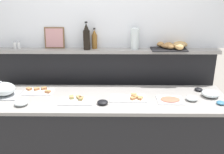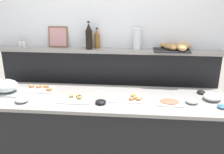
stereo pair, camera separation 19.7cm
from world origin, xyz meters
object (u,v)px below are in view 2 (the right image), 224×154
at_px(vinegar_bottle_amber, 97,39).
at_px(salt_shaker, 20,43).
at_px(framed_picture, 58,37).
at_px(glass_bowl_large, 22,100).
at_px(sandwich_platter_side, 41,89).
at_px(condiment_bowl_teal, 201,92).
at_px(bread_basket, 175,47).
at_px(serving_cloche, 5,86).
at_px(water_carafe, 137,39).
at_px(glass_bowl_small, 192,101).
at_px(sandwich_platter_front, 75,99).
at_px(sandwich_platter_rear, 129,99).
at_px(wine_bottle_dark, 89,37).
at_px(glass_bowl_medium, 212,97).
at_px(condiment_bowl_dark, 101,102).
at_px(condiment_bowl_red, 222,107).
at_px(cold_cuts_platter, 170,102).
at_px(pepper_shaker, 24,43).

bearing_deg(vinegar_bottle_amber, salt_shaker, -178.17).
bearing_deg(framed_picture, glass_bowl_large, -108.09).
xyz_separation_m(sandwich_platter_side, framed_picture, (0.14, 0.35, 0.52)).
height_order(condiment_bowl_teal, bread_basket, bread_basket).
height_order(serving_cloche, water_carafe, water_carafe).
relative_size(glass_bowl_small, vinegar_bottle_amber, 0.51).
bearing_deg(glass_bowl_large, bread_basket, 21.53).
height_order(sandwich_platter_front, serving_cloche, serving_cloche).
xyz_separation_m(sandwich_platter_front, sandwich_platter_rear, (0.55, 0.06, 0.00)).
relative_size(condiment_bowl_teal, water_carafe, 0.36).
xyz_separation_m(condiment_bowl_teal, framed_picture, (-1.63, 0.29, 0.51)).
xyz_separation_m(sandwich_platter_rear, glass_bowl_large, (-1.08, -0.15, 0.01)).
bearing_deg(wine_bottle_dark, framed_picture, 170.46).
xyz_separation_m(glass_bowl_medium, framed_picture, (-1.70, 0.45, 0.50)).
height_order(glass_bowl_large, wine_bottle_dark, wine_bottle_dark).
relative_size(condiment_bowl_dark, bread_basket, 0.25).
bearing_deg(water_carafe, salt_shaker, 180.00).
relative_size(condiment_bowl_dark, vinegar_bottle_amber, 0.46).
relative_size(salt_shaker, bread_basket, 0.20).
distance_m(salt_shaker, framed_picture, 0.46).
bearing_deg(sandwich_platter_front, condiment_bowl_dark, -11.77).
bearing_deg(condiment_bowl_red, condiment_bowl_dark, -179.64).
xyz_separation_m(glass_bowl_small, water_carafe, (-0.56, 0.50, 0.51)).
relative_size(sandwich_platter_side, condiment_bowl_red, 3.70).
distance_m(glass_bowl_small, vinegar_bottle_amber, 1.25).
bearing_deg(cold_cuts_platter, condiment_bowl_teal, 35.22).
distance_m(wine_bottle_dark, vinegar_bottle_amber, 0.11).
xyz_separation_m(sandwich_platter_side, vinegar_bottle_amber, (0.60, 0.34, 0.50)).
distance_m(serving_cloche, glass_bowl_large, 0.35).
xyz_separation_m(cold_cuts_platter, wine_bottle_dark, (-0.89, 0.49, 0.54)).
height_order(salt_shaker, framed_picture, framed_picture).
distance_m(glass_bowl_large, vinegar_bottle_amber, 1.07).
relative_size(condiment_bowl_teal, salt_shaker, 1.01).
xyz_separation_m(salt_shaker, pepper_shaker, (0.04, 0.00, 0.00)).
distance_m(serving_cloche, framed_picture, 0.81).
bearing_deg(condiment_bowl_dark, vinegar_bottle_amber, 100.44).
relative_size(sandwich_platter_front, wine_bottle_dark, 1.07).
distance_m(condiment_bowl_red, salt_shaker, 2.32).
distance_m(sandwich_platter_rear, cold_cuts_platter, 0.41).
bearing_deg(glass_bowl_medium, pepper_shaker, 168.99).
relative_size(glass_bowl_large, pepper_shaker, 1.54).
relative_size(serving_cloche, wine_bottle_dark, 1.08).
height_order(glass_bowl_medium, salt_shaker, salt_shaker).
height_order(cold_cuts_platter, condiment_bowl_dark, condiment_bowl_dark).
distance_m(cold_cuts_platter, water_carafe, 0.81).
xyz_separation_m(sandwich_platter_side, condiment_bowl_teal, (1.77, 0.06, 0.01)).
distance_m(sandwich_platter_front, serving_cloche, 0.81).
bearing_deg(water_carafe, condiment_bowl_dark, -120.19).
distance_m(salt_shaker, pepper_shaker, 0.04).
height_order(condiment_bowl_teal, wine_bottle_dark, wine_bottle_dark).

